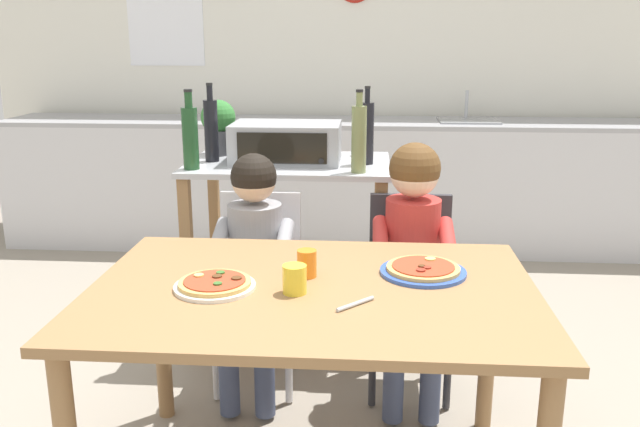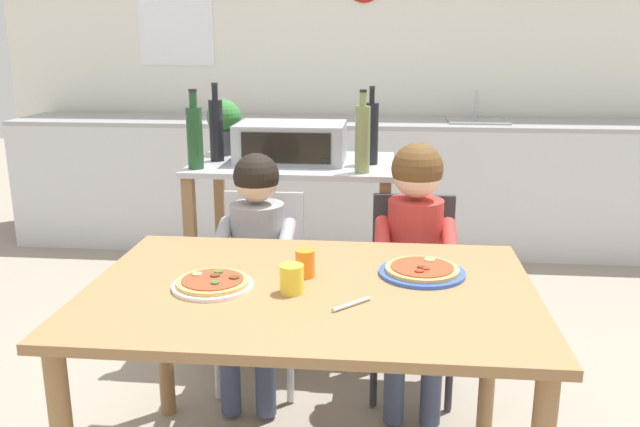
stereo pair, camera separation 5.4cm
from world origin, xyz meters
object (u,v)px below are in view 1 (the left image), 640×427
at_px(dining_chair_right, 410,278).
at_px(serving_spoon, 355,304).
at_px(pizza_plate_white, 215,284).
at_px(child_in_red_shirt, 413,240).
at_px(bottle_slim_sauce, 367,135).
at_px(bottle_clear_vinegar, 359,138).
at_px(drinking_cup_orange, 307,263).
at_px(drinking_cup_yellow, 295,279).
at_px(dining_table, 313,313).
at_px(child_in_grey_shirt, 253,247).
at_px(pizza_plate_blue_rimmed, 423,270).
at_px(kitchen_island_cart, 290,223).
at_px(toaster_oven, 286,143).
at_px(bottle_brown_beer, 190,136).
at_px(bottle_dark_olive_oil, 211,129).
at_px(dining_chair_left, 259,275).
at_px(potted_herb_plant, 218,125).
at_px(bottle_squat_spirits, 367,132).

bearing_deg(dining_chair_right, serving_spoon, -103.46).
bearing_deg(pizza_plate_white, child_in_red_shirt, 46.09).
relative_size(bottle_slim_sauce, bottle_clear_vinegar, 0.68).
bearing_deg(drinking_cup_orange, drinking_cup_yellow, -99.34).
distance_m(dining_table, child_in_red_shirt, 0.71).
bearing_deg(child_in_grey_shirt, pizza_plate_blue_rimmed, -36.89).
bearing_deg(kitchen_island_cart, dining_chair_right, -37.34).
bearing_deg(toaster_oven, bottle_brown_beer, -152.34).
bearing_deg(drinking_cup_orange, child_in_grey_shirt, 116.73).
bearing_deg(drinking_cup_orange, dining_table, -72.72).
bearing_deg(drinking_cup_yellow, bottle_brown_beer, 119.39).
bearing_deg(bottle_dark_olive_oil, kitchen_island_cart, 1.83).
relative_size(kitchen_island_cart, dining_chair_left, 1.17).
height_order(bottle_dark_olive_oil, dining_chair_left, bottle_dark_olive_oil).
bearing_deg(serving_spoon, pizza_plate_white, 166.41).
distance_m(potted_herb_plant, child_in_grey_shirt, 0.88).
bearing_deg(pizza_plate_white, drinking_cup_yellow, -4.18).
relative_size(bottle_clear_vinegar, serving_spoon, 2.54).
bearing_deg(child_in_grey_shirt, toaster_oven, 82.48).
height_order(bottle_brown_beer, dining_chair_left, bottle_brown_beer).
relative_size(bottle_brown_beer, potted_herb_plant, 1.30).
bearing_deg(pizza_plate_white, serving_spoon, -13.59).
height_order(bottle_slim_sauce, serving_spoon, bottle_slim_sauce).
height_order(toaster_oven, dining_chair_left, toaster_oven).
xyz_separation_m(dining_chair_left, pizza_plate_white, (0.00, -0.78, 0.26)).
bearing_deg(dining_table, child_in_red_shirt, 61.05).
xyz_separation_m(bottle_brown_beer, dining_chair_right, (0.97, -0.22, -0.56)).
relative_size(dining_chair_left, child_in_grey_shirt, 0.82).
height_order(bottle_clear_vinegar, potted_herb_plant, bottle_clear_vinegar).
bearing_deg(serving_spoon, child_in_red_shirt, 74.58).
height_order(dining_table, dining_chair_right, dining_chair_right).
height_order(potted_herb_plant, drinking_cup_orange, potted_herb_plant).
height_order(kitchen_island_cart, dining_chair_right, kitchen_island_cart).
relative_size(child_in_grey_shirt, pizza_plate_blue_rimmed, 3.59).
relative_size(child_in_red_shirt, drinking_cup_yellow, 12.07).
bearing_deg(bottle_brown_beer, bottle_slim_sauce, 29.16).
distance_m(toaster_oven, dining_chair_left, 0.66).
distance_m(dining_chair_left, dining_chair_right, 0.64).
relative_size(dining_table, child_in_red_shirt, 1.31).
relative_size(bottle_dark_olive_oil, drinking_cup_yellow, 4.22).
height_order(potted_herb_plant, serving_spoon, potted_herb_plant).
bearing_deg(serving_spoon, dining_table, 132.80).
bearing_deg(potted_herb_plant, drinking_cup_yellow, -69.21).
height_order(toaster_oven, dining_table, toaster_oven).
bearing_deg(child_in_grey_shirt, dining_chair_right, 10.97).
xyz_separation_m(kitchen_island_cart, drinking_cup_yellow, (0.16, -1.22, 0.17)).
distance_m(child_in_grey_shirt, serving_spoon, 0.88).
height_order(bottle_squat_spirits, child_in_red_shirt, bottle_squat_spirits).
distance_m(pizza_plate_white, serving_spoon, 0.44).
height_order(bottle_slim_sauce, bottle_clear_vinegar, bottle_clear_vinegar).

